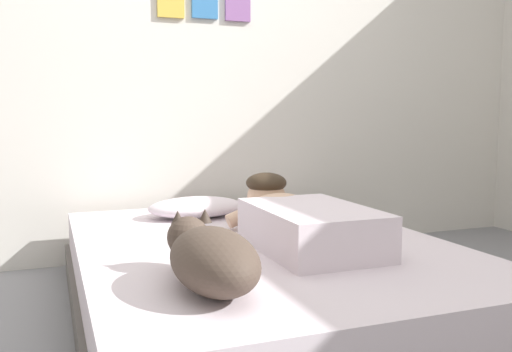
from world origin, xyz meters
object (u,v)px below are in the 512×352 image
Objects in this scene: pillow at (196,207)px; person_lying at (297,219)px; bed at (260,278)px; coffee_cup at (284,213)px; cell_phone at (201,240)px; dog at (210,257)px.

person_lying is at bearing -70.43° from pillow.
bed is 4.03× the size of pillow.
coffee_cup reaches higher than bed.
pillow reaches higher than cell_phone.
coffee_cup is at bearing -31.33° from pillow.
person_lying reaches higher than dog.
coffee_cup is (0.15, 0.48, -0.07)m from person_lying.
pillow is at bearing 148.67° from coffee_cup.
person_lying is 1.60× the size of dog.
bed is at bearing 55.52° from dog.
person_lying is 0.71m from dog.
cell_phone is (0.14, 0.66, -0.10)m from dog.
person_lying is 0.51m from coffee_cup.
person_lying is at bearing -107.14° from coffee_cup.
cell_phone is at bearing 77.66° from dog.
pillow is at bearing 77.47° from cell_phone.
dog is (-0.39, -0.57, 0.27)m from bed.
pillow is 3.71× the size of cell_phone.
coffee_cup reaches higher than cell_phone.
pillow reaches higher than coffee_cup.
pillow reaches higher than bed.
cell_phone is at bearing -102.53° from pillow.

